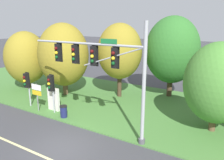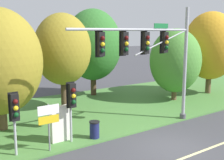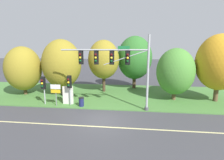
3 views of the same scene
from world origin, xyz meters
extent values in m
plane|color=#3D3D42|center=(0.00, 0.00, 0.00)|extent=(160.00, 160.00, 0.00)
cube|color=beige|center=(0.00, -1.20, 0.00)|extent=(36.00, 0.16, 0.01)
cube|color=#477A38|center=(0.00, 8.25, 0.05)|extent=(48.00, 11.50, 0.10)
cylinder|color=#9EA0A5|center=(3.88, 2.71, 3.67)|extent=(0.22, 0.22, 7.14)
cylinder|color=#4C4C51|center=(3.88, 2.71, 0.25)|extent=(0.40, 0.40, 0.30)
cylinder|color=#9EA0A5|center=(-0.27, 2.71, 5.86)|extent=(8.31, 0.14, 0.14)
cylinder|color=#9EA0A5|center=(1.80, 2.71, 5.16)|extent=(4.18, 0.08, 1.48)
cube|color=black|center=(1.98, 2.71, 5.13)|extent=(0.34, 0.28, 1.22)
cube|color=black|center=(1.98, 2.87, 5.13)|extent=(0.46, 0.04, 1.34)
sphere|color=#4C0C0C|center=(1.98, 2.53, 5.43)|extent=(0.22, 0.22, 0.22)
sphere|color=yellow|center=(1.98, 2.53, 5.13)|extent=(0.22, 0.22, 0.22)
sphere|color=#0C4219|center=(1.98, 2.53, 4.83)|extent=(0.22, 0.22, 0.22)
cube|color=black|center=(0.48, 2.71, 5.13)|extent=(0.34, 0.28, 1.22)
cube|color=black|center=(0.48, 2.87, 5.13)|extent=(0.46, 0.04, 1.34)
sphere|color=#4C0C0C|center=(0.48, 2.53, 5.43)|extent=(0.22, 0.22, 0.22)
sphere|color=yellow|center=(0.48, 2.53, 5.13)|extent=(0.22, 0.22, 0.22)
sphere|color=#0C4219|center=(0.48, 2.53, 4.83)|extent=(0.22, 0.22, 0.22)
cube|color=black|center=(-1.02, 2.71, 5.13)|extent=(0.34, 0.28, 1.22)
cube|color=black|center=(-1.02, 2.87, 5.13)|extent=(0.46, 0.04, 1.34)
sphere|color=#4C0C0C|center=(-1.02, 2.53, 5.43)|extent=(0.22, 0.22, 0.22)
sphere|color=yellow|center=(-1.02, 2.53, 5.13)|extent=(0.22, 0.22, 0.22)
sphere|color=#0C4219|center=(-1.02, 2.53, 4.83)|extent=(0.22, 0.22, 0.22)
cube|color=black|center=(-2.53, 2.71, 5.13)|extent=(0.34, 0.28, 1.22)
cube|color=black|center=(-2.53, 2.87, 5.13)|extent=(0.46, 0.04, 1.34)
sphere|color=#4C0C0C|center=(-2.53, 2.53, 5.43)|extent=(0.22, 0.22, 0.22)
sphere|color=yellow|center=(-2.53, 2.53, 5.13)|extent=(0.22, 0.22, 0.22)
sphere|color=#0C4219|center=(-2.53, 2.53, 4.83)|extent=(0.22, 0.22, 0.22)
cube|color=#196B33|center=(1.60, 2.66, 6.08)|extent=(1.10, 0.04, 0.28)
cylinder|color=#9EA0A5|center=(-6.81, 3.35, 1.54)|extent=(0.12, 0.12, 2.89)
cube|color=black|center=(-6.81, 3.15, 2.43)|extent=(0.34, 0.28, 1.22)
cube|color=black|center=(-6.81, 3.31, 2.43)|extent=(0.46, 0.04, 1.34)
sphere|color=#4C0C0C|center=(-6.81, 2.97, 2.73)|extent=(0.22, 0.22, 0.22)
sphere|color=yellow|center=(-6.81, 2.97, 2.43)|extent=(0.22, 0.22, 0.22)
sphere|color=#0C4219|center=(-6.81, 2.97, 2.13)|extent=(0.22, 0.22, 0.22)
cylinder|color=#9EA0A5|center=(-3.98, 3.35, 1.63)|extent=(0.12, 0.12, 3.06)
cube|color=black|center=(-3.98, 3.15, 2.60)|extent=(0.34, 0.28, 1.22)
cube|color=black|center=(-3.98, 3.31, 2.60)|extent=(0.46, 0.04, 1.34)
sphere|color=#4C0C0C|center=(-3.98, 2.97, 2.90)|extent=(0.22, 0.22, 0.22)
sphere|color=yellow|center=(-3.98, 2.97, 2.60)|extent=(0.22, 0.22, 0.22)
sphere|color=#0C4219|center=(-3.98, 2.97, 2.30)|extent=(0.22, 0.22, 0.22)
cylinder|color=slate|center=(-5.34, 2.93, 1.25)|extent=(0.08, 0.08, 2.30)
cube|color=white|center=(-5.34, 2.90, 2.13)|extent=(1.06, 0.03, 0.45)
cube|color=gold|center=(-5.34, 2.90, 1.65)|extent=(1.02, 0.03, 0.38)
cylinder|color=brown|center=(-6.38, 7.30, 1.42)|extent=(0.48, 0.48, 2.65)
cylinder|color=#423021|center=(-1.43, 9.54, 1.72)|extent=(0.42, 0.42, 3.25)
ellipsoid|color=olive|center=(-1.43, 9.54, 4.49)|extent=(4.16, 4.16, 5.20)
cylinder|color=#423021|center=(2.72, 12.13, 1.66)|extent=(0.50, 0.50, 3.13)
ellipsoid|color=#2D6B28|center=(2.72, 12.13, 4.60)|extent=(5.01, 5.01, 6.26)
cylinder|color=brown|center=(7.28, 6.62, 1.17)|extent=(0.42, 0.42, 2.14)
ellipsoid|color=#478433|center=(7.28, 6.62, 3.40)|extent=(4.21, 4.21, 5.26)
cylinder|color=brown|center=(11.85, 6.62, 1.62)|extent=(0.49, 0.49, 3.04)
ellipsoid|color=#C68C1E|center=(11.85, 6.62, 4.49)|extent=(4.91, 4.91, 6.14)
cube|color=silver|center=(-4.36, 3.71, 1.05)|extent=(1.10, 0.24, 1.90)
cube|color=#4C4C51|center=(-4.76, 3.71, 0.15)|extent=(0.10, 0.20, 0.10)
cube|color=#4C4C51|center=(-3.96, 3.71, 0.15)|extent=(0.10, 0.20, 0.10)
cylinder|color=#191E4C|center=(-2.72, 3.08, 0.53)|extent=(0.52, 0.52, 0.85)
cylinder|color=black|center=(-2.72, 3.08, 0.99)|extent=(0.56, 0.56, 0.08)
camera|label=1|loc=(8.35, -8.26, 7.19)|focal=35.00mm
camera|label=2|loc=(-10.21, -9.21, 5.74)|focal=45.00mm
camera|label=3|loc=(2.46, -13.69, 6.07)|focal=28.00mm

